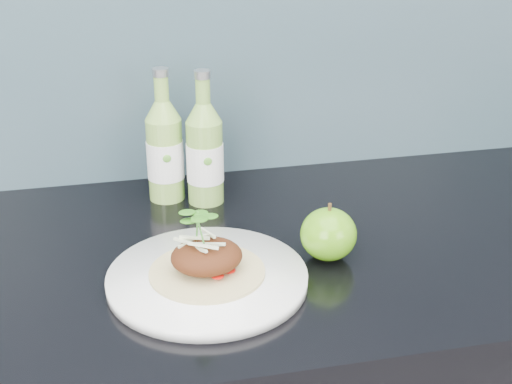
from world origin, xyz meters
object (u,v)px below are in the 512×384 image
(green_apple, at_px, (328,234))
(cider_bottle_left, at_px, (165,151))
(dinner_plate, at_px, (207,278))
(cider_bottle_right, at_px, (205,154))

(green_apple, height_order, cider_bottle_left, cider_bottle_left)
(dinner_plate, relative_size, cider_bottle_right, 1.54)
(green_apple, distance_m, cider_bottle_right, 0.27)
(cider_bottle_right, bearing_deg, dinner_plate, -105.60)
(green_apple, xyz_separation_m, cider_bottle_left, (-0.20, 0.25, 0.05))
(green_apple, xyz_separation_m, cider_bottle_right, (-0.14, 0.23, 0.05))
(cider_bottle_left, bearing_deg, green_apple, -44.73)
(dinner_plate, height_order, cider_bottle_right, cider_bottle_right)
(cider_bottle_left, relative_size, cider_bottle_right, 1.00)
(cider_bottle_left, bearing_deg, cider_bottle_right, -16.44)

